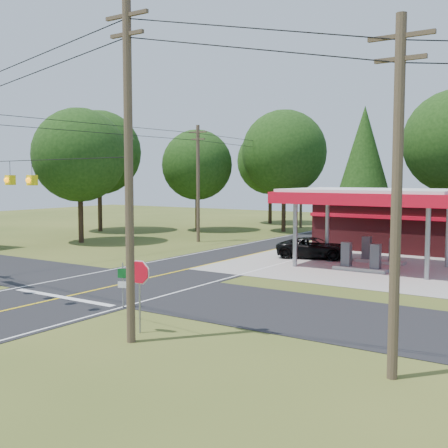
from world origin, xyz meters
The scene contains 15 objects.
ground centered at (0.00, 0.00, 0.00)m, with size 120.00×120.00×0.00m, color #3D4D1B.
main_highway centered at (0.00, 0.00, 0.01)m, with size 8.00×120.00×0.02m, color black.
cross_road centered at (0.00, 0.00, 0.01)m, with size 70.00×7.00×0.02m, color black.
lane_center_yellow centered at (0.00, 0.00, 0.03)m, with size 0.15×110.00×0.00m, color yellow.
gas_canopy centered at (9.00, 13.00, 4.27)m, with size 10.60×7.40×4.88m.
convenience_store centered at (10.00, 22.98, 1.92)m, with size 16.40×7.55×3.80m.
utility_pole_near_right centered at (7.50, -7.00, 5.96)m, with size 1.80×0.30×11.50m.
utility_pole_far_left centered at (-8.00, 18.00, 5.20)m, with size 1.80×0.30×10.00m.
utility_pole_right_b centered at (16.00, -5.50, 5.20)m, with size 1.80×0.30×10.00m.
utility_pole_north centered at (-6.50, 35.00, 4.75)m, with size 0.30×0.30×9.50m.
overhead_beacons centered at (-1.00, -6.00, 6.21)m, with size 17.04×2.04×1.03m.
treeline_backdrop centered at (0.82, 24.01, 7.49)m, with size 70.27×51.59×13.30m.
suv_car centered at (4.50, 14.50, 0.71)m, with size 5.12×5.12×1.42m, color black.
octagonal_stop_sign centered at (7.00, -6.01, 2.02)m, with size 0.92×0.13×2.69m.
route_sign_post centered at (3.80, -3.55, 1.17)m, with size 0.39×0.16×1.98m.
Camera 1 is at (20.56, -20.88, 5.67)m, focal length 45.00 mm.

